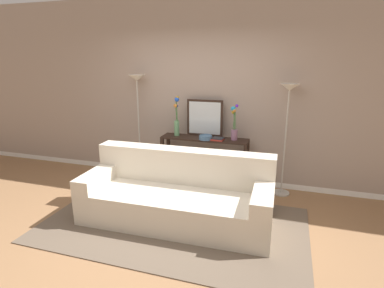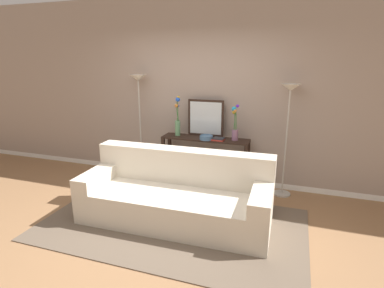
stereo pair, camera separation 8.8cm
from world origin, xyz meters
name	(u,v)px [view 2 (the right image)]	position (x,y,z in m)	size (l,w,h in m)	color
ground_plane	(151,235)	(0.00, 0.00, -0.01)	(16.00, 16.00, 0.02)	#936B47
back_wall	(199,92)	(0.00, 1.94, 1.49)	(12.00, 0.15, 2.99)	white
area_rug	(172,224)	(0.17, 0.28, 0.01)	(3.27, 1.87, 0.01)	brown
couch	(177,197)	(0.17, 0.44, 0.31)	(2.42, 0.98, 0.88)	beige
console_table	(205,153)	(0.20, 1.63, 0.56)	(1.40, 0.32, 0.81)	black
floor_lamp_left	(139,98)	(-0.97, 1.67, 1.40)	(0.28, 0.28, 1.78)	#B7B2A8
floor_lamp_right	(289,109)	(1.43, 1.67, 1.33)	(0.28, 0.28, 1.69)	#B7B2A8
wall_mirror	(206,118)	(0.17, 1.76, 1.11)	(0.59, 0.02, 0.59)	black
vase_tall_flowers	(178,120)	(-0.27, 1.63, 1.08)	(0.10, 0.12, 0.65)	#669E6B
vase_short_flowers	(235,127)	(0.67, 1.64, 1.02)	(0.11, 0.11, 0.56)	gray
fruit_bowl	(206,137)	(0.24, 1.54, 0.85)	(0.21, 0.21, 0.07)	#4C7093
book_stack	(218,139)	(0.43, 1.55, 0.83)	(0.20, 0.17, 0.04)	#BC3328
book_row_under_console	(179,179)	(-0.26, 1.63, 0.06)	(0.24, 0.18, 0.12)	navy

